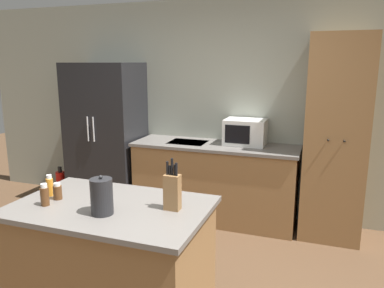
{
  "coord_description": "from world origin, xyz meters",
  "views": [
    {
      "loc": [
        1.07,
        -2.11,
        1.87
      ],
      "look_at": [
        -0.18,
        1.4,
        1.05
      ],
      "focal_mm": 35.0,
      "sensor_mm": 36.0,
      "label": 1
    }
  ],
  "objects_px": {
    "spice_bottle_short_red": "(50,186)",
    "kettle": "(102,196)",
    "pantry_cabinet": "(335,139)",
    "fire_extinguisher": "(61,186)",
    "refrigerator": "(107,136)",
    "spice_bottle_amber_oil": "(45,195)",
    "spice_bottle_tall_dark": "(58,192)",
    "microwave": "(245,132)",
    "knife_block": "(172,191)"
  },
  "relations": [
    {
      "from": "spice_bottle_short_red",
      "to": "kettle",
      "type": "height_order",
      "value": "kettle"
    },
    {
      "from": "pantry_cabinet",
      "to": "spice_bottle_short_red",
      "type": "bearing_deg",
      "value": -133.13
    },
    {
      "from": "spice_bottle_short_red",
      "to": "fire_extinguisher",
      "type": "relative_size",
      "value": 0.32
    },
    {
      "from": "refrigerator",
      "to": "spice_bottle_amber_oil",
      "type": "xyz_separation_m",
      "value": [
        0.92,
        -2.2,
        0.07
      ]
    },
    {
      "from": "pantry_cabinet",
      "to": "spice_bottle_tall_dark",
      "type": "relative_size",
      "value": 18.19
    },
    {
      "from": "pantry_cabinet",
      "to": "kettle",
      "type": "xyz_separation_m",
      "value": [
        -1.4,
        -2.23,
        -0.03
      ]
    },
    {
      "from": "pantry_cabinet",
      "to": "spice_bottle_amber_oil",
      "type": "relative_size",
      "value": 14.2
    },
    {
      "from": "pantry_cabinet",
      "to": "microwave",
      "type": "distance_m",
      "value": 0.98
    },
    {
      "from": "refrigerator",
      "to": "fire_extinguisher",
      "type": "xyz_separation_m",
      "value": [
        -0.69,
        -0.11,
        -0.72
      ]
    },
    {
      "from": "pantry_cabinet",
      "to": "kettle",
      "type": "relative_size",
      "value": 8.46
    },
    {
      "from": "refrigerator",
      "to": "microwave",
      "type": "relative_size",
      "value": 3.97
    },
    {
      "from": "kettle",
      "to": "microwave",
      "type": "bearing_deg",
      "value": 79.5
    },
    {
      "from": "refrigerator",
      "to": "spice_bottle_short_red",
      "type": "xyz_separation_m",
      "value": [
        0.82,
        -2.04,
        0.07
      ]
    },
    {
      "from": "spice_bottle_tall_dark",
      "to": "spice_bottle_short_red",
      "type": "xyz_separation_m",
      "value": [
        -0.1,
        0.04,
        0.02
      ]
    },
    {
      "from": "refrigerator",
      "to": "spice_bottle_short_red",
      "type": "relative_size",
      "value": 12.0
    },
    {
      "from": "refrigerator",
      "to": "knife_block",
      "type": "distance_m",
      "value": 2.64
    },
    {
      "from": "knife_block",
      "to": "fire_extinguisher",
      "type": "xyz_separation_m",
      "value": [
        -2.44,
        1.88,
        -0.85
      ]
    },
    {
      "from": "pantry_cabinet",
      "to": "spice_bottle_amber_oil",
      "type": "height_order",
      "value": "pantry_cabinet"
    },
    {
      "from": "kettle",
      "to": "spice_bottle_tall_dark",
      "type": "bearing_deg",
      "value": 164.91
    },
    {
      "from": "microwave",
      "to": "knife_block",
      "type": "distance_m",
      "value": 2.11
    },
    {
      "from": "spice_bottle_tall_dark",
      "to": "spice_bottle_short_red",
      "type": "height_order",
      "value": "spice_bottle_short_red"
    },
    {
      "from": "refrigerator",
      "to": "kettle",
      "type": "relative_size",
      "value": 7.31
    },
    {
      "from": "fire_extinguisher",
      "to": "microwave",
      "type": "bearing_deg",
      "value": 5.3
    },
    {
      "from": "refrigerator",
      "to": "spice_bottle_short_red",
      "type": "bearing_deg",
      "value": -68.06
    },
    {
      "from": "spice_bottle_short_red",
      "to": "spice_bottle_tall_dark",
      "type": "bearing_deg",
      "value": -22.13
    },
    {
      "from": "refrigerator",
      "to": "fire_extinguisher",
      "type": "bearing_deg",
      "value": -171.36
    },
    {
      "from": "refrigerator",
      "to": "knife_block",
      "type": "height_order",
      "value": "refrigerator"
    },
    {
      "from": "refrigerator",
      "to": "spice_bottle_amber_oil",
      "type": "bearing_deg",
      "value": -67.39
    },
    {
      "from": "microwave",
      "to": "kettle",
      "type": "distance_m",
      "value": 2.36
    },
    {
      "from": "pantry_cabinet",
      "to": "fire_extinguisher",
      "type": "relative_size",
      "value": 4.48
    },
    {
      "from": "kettle",
      "to": "fire_extinguisher",
      "type": "relative_size",
      "value": 0.53
    },
    {
      "from": "knife_block",
      "to": "spice_bottle_tall_dark",
      "type": "height_order",
      "value": "knife_block"
    },
    {
      "from": "pantry_cabinet",
      "to": "kettle",
      "type": "height_order",
      "value": "pantry_cabinet"
    },
    {
      "from": "refrigerator",
      "to": "fire_extinguisher",
      "type": "height_order",
      "value": "refrigerator"
    },
    {
      "from": "microwave",
      "to": "spice_bottle_amber_oil",
      "type": "distance_m",
      "value": 2.48
    },
    {
      "from": "fire_extinguisher",
      "to": "refrigerator",
      "type": "bearing_deg",
      "value": 8.64
    },
    {
      "from": "spice_bottle_amber_oil",
      "to": "knife_block",
      "type": "bearing_deg",
      "value": 14.83
    },
    {
      "from": "pantry_cabinet",
      "to": "knife_block",
      "type": "xyz_separation_m",
      "value": [
        -1.01,
        -2.02,
        -0.02
      ]
    },
    {
      "from": "refrigerator",
      "to": "kettle",
      "type": "xyz_separation_m",
      "value": [
        1.36,
        -2.19,
        0.12
      ]
    },
    {
      "from": "knife_block",
      "to": "spice_bottle_amber_oil",
      "type": "height_order",
      "value": "knife_block"
    },
    {
      "from": "spice_bottle_tall_dark",
      "to": "fire_extinguisher",
      "type": "distance_m",
      "value": 2.66
    },
    {
      "from": "pantry_cabinet",
      "to": "knife_block",
      "type": "relative_size",
      "value": 6.26
    },
    {
      "from": "refrigerator",
      "to": "microwave",
      "type": "xyz_separation_m",
      "value": [
        1.79,
        0.12,
        0.15
      ]
    },
    {
      "from": "refrigerator",
      "to": "fire_extinguisher",
      "type": "distance_m",
      "value": 1.0
    },
    {
      "from": "pantry_cabinet",
      "to": "knife_block",
      "type": "height_order",
      "value": "pantry_cabinet"
    },
    {
      "from": "refrigerator",
      "to": "spice_bottle_short_red",
      "type": "distance_m",
      "value": 2.2
    },
    {
      "from": "spice_bottle_short_red",
      "to": "fire_extinguisher",
      "type": "bearing_deg",
      "value": 128.09
    },
    {
      "from": "refrigerator",
      "to": "spice_bottle_short_red",
      "type": "height_order",
      "value": "refrigerator"
    },
    {
      "from": "pantry_cabinet",
      "to": "spice_bottle_tall_dark",
      "type": "distance_m",
      "value": 2.8
    },
    {
      "from": "spice_bottle_tall_dark",
      "to": "fire_extinguisher",
      "type": "relative_size",
      "value": 0.25
    }
  ]
}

